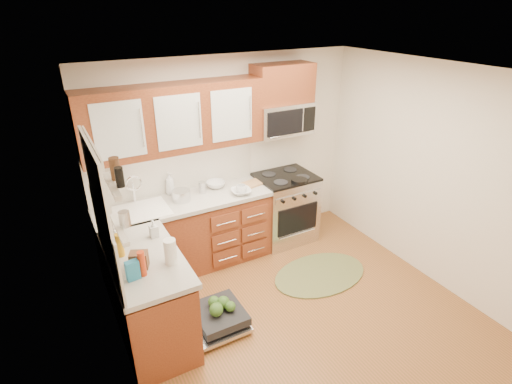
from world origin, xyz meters
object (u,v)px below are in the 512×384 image
microwave (283,118)px  skillet (299,181)px  stock_pot (181,195)px  range (285,208)px  upper_cabinets (174,118)px  cup (241,189)px  cutting_board (252,184)px  sink (142,221)px  bowl_a (241,192)px  rug (320,274)px  bowl_b (216,184)px  paper_towel_roll (170,252)px  dishwasher (216,318)px

microwave → skillet: 0.82m
stock_pot → range: bearing=-0.8°
microwave → upper_cabinets: bearing=179.0°
cup → upper_cabinets: bearing=158.0°
cutting_board → sink: bearing=-178.8°
bowl_a → rug: bearing=-50.4°
cup → range: bearing=10.0°
rug → bowl_b: bowl_b is taller
cutting_board → cup: (-0.23, -0.15, 0.04)m
sink → bowl_b: (1.00, 0.18, 0.16)m
range → paper_towel_roll: size_ratio=3.98×
dishwasher → bowl_a: bearing=50.6°
microwave → stock_pot: (-1.44, -0.10, -0.71)m
cup → rug: bearing=-51.9°
range → cup: size_ratio=7.53×
sink → skillet: (1.98, -0.24, 0.17)m
cutting_board → cup: size_ratio=2.40×
range → bowl_a: bowl_a is taller
stock_pot → cup: stock_pot is taller
sink → dishwasher: (0.39, -1.12, -0.70)m
skillet → rug: bearing=-99.8°
bowl_a → range: bearing=11.9°
bowl_b → bowl_a: bearing=-59.4°
rug → sink: bearing=152.9°
stock_pot → cup: 0.73m
sink → bowl_b: 1.03m
sink → paper_towel_roll: (0.00, -1.12, 0.24)m
microwave → stock_pot: size_ratio=3.54×
dishwasher → bowl_b: 1.67m
microwave → stock_pot: microwave is taller
microwave → rug: size_ratio=0.63×
range → bowl_b: size_ratio=3.97×
cutting_board → bowl_a: bowl_a is taller
cutting_board → bowl_a: size_ratio=1.27×
range → microwave: 1.23m
paper_towel_roll → cup: bearing=39.7°
sink → cutting_board: cutting_board is taller
cutting_board → range: bearing=-2.4°
range → sink: size_ratio=1.53×
microwave → dishwasher: 2.55m
range → rug: bearing=-94.6°
paper_towel_roll → bowl_a: 1.54m
upper_cabinets → range: 1.99m
cutting_board → bowl_b: size_ratio=1.27×
skillet → microwave: bearing=97.0°
microwave → sink: size_ratio=1.23×
rug → bowl_b: (-0.86, 1.13, 0.95)m
cutting_board → cup: 0.27m
skillet → cup: bearing=171.1°
microwave → bowl_b: (-0.93, 0.05, -0.74)m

